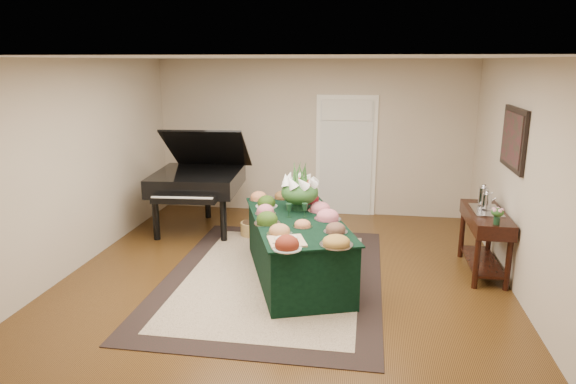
% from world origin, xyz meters
% --- Properties ---
extents(ground, '(6.00, 6.00, 0.00)m').
position_xyz_m(ground, '(0.00, 0.00, 0.00)').
color(ground, black).
rests_on(ground, ground).
extents(area_rug, '(2.69, 3.77, 0.01)m').
position_xyz_m(area_rug, '(-0.14, 0.01, 0.01)').
color(area_rug, black).
rests_on(area_rug, ground).
extents(kitchen_doorway, '(1.05, 0.07, 2.10)m').
position_xyz_m(kitchen_doorway, '(0.60, 2.97, 1.02)').
color(kitchen_doorway, white).
rests_on(kitchen_doorway, ground).
extents(buffet_table, '(1.70, 2.40, 0.78)m').
position_xyz_m(buffet_table, '(0.15, 0.07, 0.39)').
color(buffet_table, black).
rests_on(buffet_table, ground).
extents(food_platters, '(1.51, 2.41, 0.12)m').
position_xyz_m(food_platters, '(0.13, 0.11, 0.82)').
color(food_platters, silver).
rests_on(food_platters, buffet_table).
extents(cutting_board, '(0.49, 0.49, 0.10)m').
position_xyz_m(cutting_board, '(0.15, -0.77, 0.81)').
color(cutting_board, tan).
rests_on(cutting_board, buffet_table).
extents(green_goblets, '(0.27, 0.12, 0.18)m').
position_xyz_m(green_goblets, '(0.14, 0.13, 0.87)').
color(green_goblets, black).
rests_on(green_goblets, buffet_table).
extents(floral_centerpiece, '(0.51, 0.51, 0.51)m').
position_xyz_m(floral_centerpiece, '(0.13, 0.46, 1.07)').
color(floral_centerpiece, black).
rests_on(floral_centerpiece, buffet_table).
extents(grand_piano, '(1.53, 1.71, 1.66)m').
position_xyz_m(grand_piano, '(-1.68, 1.72, 0.82)').
color(grand_piano, black).
rests_on(grand_piano, ground).
extents(wicker_basket, '(0.35, 0.35, 0.22)m').
position_xyz_m(wicker_basket, '(-0.77, 1.53, 0.11)').
color(wicker_basket, '#A58042').
rests_on(wicker_basket, ground).
extents(mahogany_sideboard, '(0.45, 1.23, 0.82)m').
position_xyz_m(mahogany_sideboard, '(2.50, 0.60, 0.63)').
color(mahogany_sideboard, black).
rests_on(mahogany_sideboard, ground).
extents(tea_service, '(0.34, 0.58, 0.30)m').
position_xyz_m(tea_service, '(2.50, 0.75, 0.93)').
color(tea_service, silver).
rests_on(tea_service, mahogany_sideboard).
extents(pink_bouquet, '(0.16, 0.16, 0.21)m').
position_xyz_m(pink_bouquet, '(2.50, 0.09, 0.95)').
color(pink_bouquet, black).
rests_on(pink_bouquet, mahogany_sideboard).
extents(wall_painting, '(0.05, 0.95, 0.75)m').
position_xyz_m(wall_painting, '(2.72, 0.60, 1.75)').
color(wall_painting, black).
rests_on(wall_painting, ground).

